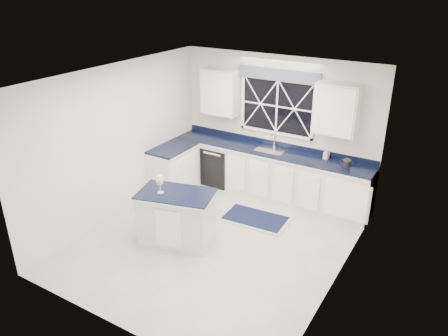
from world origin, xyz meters
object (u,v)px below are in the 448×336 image
Objects in this scene: island at (177,217)px; soap_bottle at (326,154)px; faucet at (274,140)px; kettle at (347,162)px; dishwasher at (220,164)px; wine_glass at (160,181)px.

soap_bottle is (1.61, 2.42, 0.60)m from island.
faucet is 1.50m from kettle.
dishwasher is 2.65m from kettle.
soap_bottle reaches higher than dishwasher.
dishwasher is 2.26m from soap_bottle.
wine_glass reaches higher than soap_bottle.
dishwasher is 1.31m from faucet.
island is 3.10m from kettle.
wine_glass is 3.11m from soap_bottle.
soap_bottle is at bearing 41.56° from island.
island is at bearing -123.69° from soap_bottle.
kettle is at bearing 0.26° from dishwasher.
wine_glass is (-2.24, -2.39, 0.07)m from kettle.
wine_glass is (-0.21, -0.11, 0.64)m from island.
soap_bottle is (1.82, 2.53, -0.05)m from wine_glass.
faucet reaches higher than dishwasher.
faucet is at bearing 176.45° from kettle.
island is 6.81× the size of soap_bottle.
dishwasher is 2.49m from wine_glass.
kettle reaches higher than island.
soap_bottle is at bearing 164.47° from kettle.
faucet is 2.68m from wine_glass.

